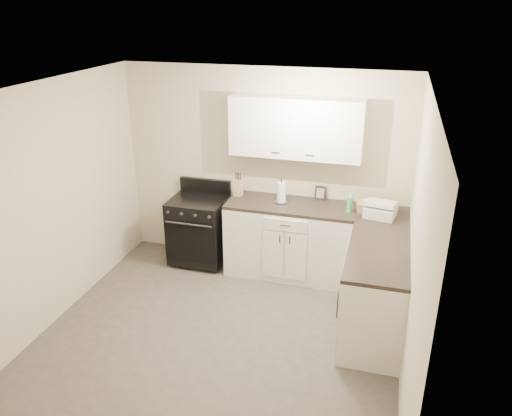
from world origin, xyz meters
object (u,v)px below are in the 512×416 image
(countertop_grill, at_px, (381,211))
(paper_towel, at_px, (281,192))
(wicker_basket, at_px, (371,206))
(stove, at_px, (199,230))
(knife_block, at_px, (238,188))

(countertop_grill, bearing_deg, paper_towel, -173.97)
(paper_towel, relative_size, wicker_basket, 0.76)
(stove, height_order, paper_towel, paper_towel)
(knife_block, height_order, wicker_basket, knife_block)
(wicker_basket, bearing_deg, stove, -178.11)
(knife_block, bearing_deg, stove, -161.39)
(stove, distance_m, wicker_basket, 2.20)
(stove, xyz_separation_m, countertop_grill, (2.25, -0.05, 0.54))
(stove, bearing_deg, wicker_basket, 1.89)
(stove, distance_m, paper_towel, 1.23)
(knife_block, xyz_separation_m, wicker_basket, (1.63, -0.05, -0.05))
(paper_towel, bearing_deg, stove, -177.34)
(knife_block, xyz_separation_m, countertop_grill, (1.74, -0.17, -0.05))
(paper_towel, bearing_deg, countertop_grill, -4.74)
(wicker_basket, bearing_deg, knife_block, 178.23)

